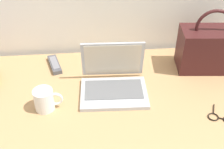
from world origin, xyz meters
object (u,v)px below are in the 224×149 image
Objects in this scene: coffee_mug at (45,99)px; handbag at (209,48)px; laptop at (113,81)px; remote_control_near at (55,64)px; eyeglasses at (221,118)px.

handbag is (0.81, 0.25, 0.06)m from coffee_mug.
remote_control_near is at bearing 144.15° from laptop.
laptop reaches higher than remote_control_near.
coffee_mug is 0.32m from remote_control_near.
handbag reaches higher than laptop.
remote_control_near is 0.80m from handbag.
remote_control_near is (-0.29, 0.21, -0.03)m from laptop.
coffee_mug is 0.85m from handbag.
eyeglasses is at bearing -98.67° from handbag.
eyeglasses is (0.75, -0.13, -0.05)m from coffee_mug.
remote_control_near is at bearing 174.55° from handbag.
laptop reaches higher than coffee_mug.
laptop is 2.51× the size of coffee_mug.
laptop is 0.96× the size of handbag.
handbag is (0.79, -0.08, 0.10)m from remote_control_near.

